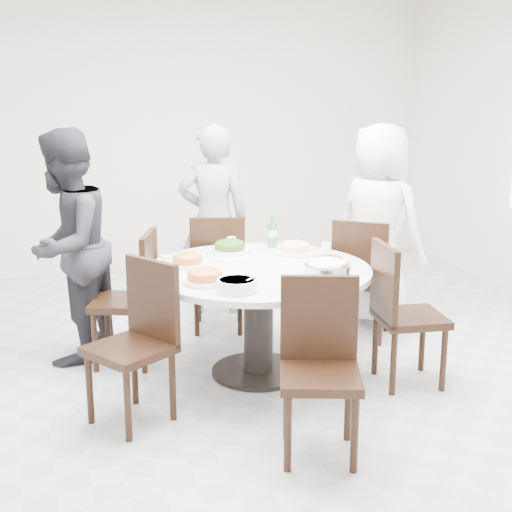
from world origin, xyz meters
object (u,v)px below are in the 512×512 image
object	(u,v)px
chair_s	(320,373)
beverage_bottle	(272,231)
chair_sw	(129,346)
diner_left	(67,247)
chair_ne	(363,277)
diner_right	(378,225)
diner_middle	(213,220)
dining_table	(258,321)
chair_se	(410,314)
chair_nw	(123,299)
rice_bowl	(327,274)
soup_bowl	(237,285)
chair_n	(218,272)

from	to	relation	value
chair_s	beverage_bottle	size ratio (longest dim) A/B	3.91
chair_sw	diner_left	distance (m)	1.22
chair_ne	diner_right	distance (m)	0.51
chair_s	diner_middle	bearing A→B (deg)	107.54
chair_ne	dining_table	bearing A→B (deg)	61.34
chair_sw	chair_se	bearing A→B (deg)	57.87
diner_left	diner_middle	bearing A→B (deg)	148.51
chair_sw	chair_s	distance (m)	1.14
chair_sw	beverage_bottle	bearing A→B (deg)	97.11
chair_nw	rice_bowl	distance (m)	1.51
chair_sw	rice_bowl	bearing A→B (deg)	55.96
diner_right	diner_left	world-z (taller)	diner_left
dining_table	chair_ne	bearing A→B (deg)	23.78
chair_ne	diner_left	size ratio (longest dim) A/B	0.58
chair_ne	chair_se	xyz separation A→B (m)	(-0.11, -0.90, 0.00)
dining_table	soup_bowl	xyz separation A→B (m)	(-0.29, -0.46, 0.41)
chair_sw	dining_table	bearing A→B (deg)	83.44
chair_ne	chair_sw	size ratio (longest dim) A/B	1.00
chair_nw	diner_middle	world-z (taller)	diner_middle
diner_middle	diner_right	bearing A→B (deg)	165.48
chair_sw	chair_s	size ratio (longest dim) A/B	1.00
diner_right	diner_left	bearing A→B (deg)	60.45
diner_left	beverage_bottle	bearing A→B (deg)	113.48
chair_ne	diner_left	world-z (taller)	diner_left
dining_table	soup_bowl	bearing A→B (deg)	-122.09
chair_s	soup_bowl	xyz separation A→B (m)	(-0.25, 0.67, 0.31)
chair_s	soup_bowl	bearing A→B (deg)	130.34
diner_middle	diner_left	world-z (taller)	diner_left
diner_right	chair_s	bearing A→B (deg)	115.00
chair_se	diner_middle	size ratio (longest dim) A/B	0.59
diner_left	rice_bowl	distance (m)	1.89
chair_ne	chair_s	world-z (taller)	same
diner_right	diner_middle	distance (m)	1.38
chair_n	dining_table	bearing A→B (deg)	107.09
chair_sw	diner_right	distance (m)	2.51
soup_bowl	dining_table	bearing A→B (deg)	57.91
chair_sw	rice_bowl	distance (m)	1.26
diner_left	diner_right	bearing A→B (deg)	119.95
chair_s	diner_left	xyz separation A→B (m)	(-1.14, 1.85, 0.35)
chair_nw	chair_se	size ratio (longest dim) A/B	1.00
chair_n	diner_middle	distance (m)	0.55
dining_table	chair_n	distance (m)	0.97
chair_se	rice_bowl	distance (m)	0.70
chair_ne	soup_bowl	xyz separation A→B (m)	(-1.30, -0.91, 0.31)
chair_s	chair_se	world-z (taller)	same
dining_table	diner_left	bearing A→B (deg)	149.04
chair_se	beverage_bottle	world-z (taller)	beverage_bottle
dining_table	chair_s	distance (m)	1.14
diner_middle	chair_sw	bearing A→B (deg)	76.29
diner_left	soup_bowl	world-z (taller)	diner_left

